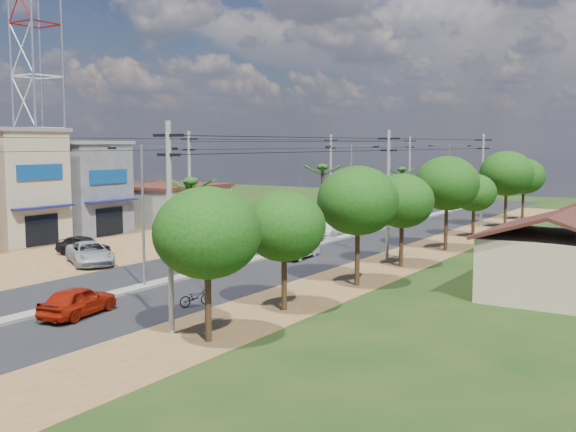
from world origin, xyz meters
name	(u,v)px	position (x,y,z in m)	size (l,w,h in m)	color
ground	(145,288)	(0.00, 0.00, 0.00)	(160.00, 160.00, 0.00)	black
road	(289,252)	(0.00, 15.00, 0.02)	(12.00, 110.00, 0.04)	black
median	(309,246)	(0.00, 18.00, 0.09)	(1.00, 90.00, 0.18)	#605E56
dirt_lot_west	(78,247)	(-15.00, 8.00, 0.02)	(18.00, 46.00, 0.04)	brown
dirt_shoulder_east	(394,263)	(8.50, 15.00, 0.01)	(5.00, 90.00, 0.03)	brown
shophouse_cream	(9,186)	(-21.98, 7.00, 4.66)	(9.00, 6.40, 9.30)	tan
shophouse_grey	(78,187)	(-21.98, 14.00, 4.16)	(9.00, 6.40, 8.30)	#494A50
low_shed	(163,203)	(-21.00, 24.00, 1.97)	(10.40, 10.40, 3.95)	#605E56
telecom_tower	(35,23)	(-27.00, 14.00, 19.12)	(3.80, 3.80, 43.00)	gray
house_east_near	(561,253)	(20.00, 10.00, 2.39)	(7.60, 7.50, 4.60)	tan
tree_east_a	(207,233)	(9.50, -6.00, 4.49)	(4.40, 4.40, 6.37)	black
tree_east_b	(284,226)	(9.30, 0.00, 4.11)	(4.00, 4.00, 5.83)	black
tree_east_c	(358,201)	(9.70, 7.00, 4.86)	(4.60, 4.60, 6.83)	black
tree_east_d	(402,201)	(9.40, 14.00, 4.34)	(4.20, 4.20, 6.13)	black
tree_east_e	(447,183)	(9.60, 22.00, 5.09)	(4.80, 4.80, 7.14)	black
tree_east_f	(474,193)	(9.20, 30.00, 3.89)	(3.80, 3.80, 5.52)	black
tree_east_g	(507,174)	(9.80, 38.00, 5.24)	(5.00, 5.00, 7.38)	black
tree_east_h	(524,176)	(9.50, 46.00, 4.64)	(4.40, 4.40, 6.52)	black
palm_median_near	(190,186)	(0.00, 4.00, 5.54)	(2.00, 2.00, 6.15)	black
palm_median_mid	(322,171)	(0.00, 20.00, 5.90)	(2.00, 2.00, 6.55)	black
palm_median_far	(402,172)	(0.00, 36.00, 5.26)	(2.00, 2.00, 5.85)	black
streetlight_near	(143,203)	(0.00, 0.00, 4.79)	(5.10, 0.18, 8.00)	gray
streetlight_mid	(351,182)	(0.00, 25.00, 4.79)	(5.10, 0.18, 8.00)	gray
streetlight_far	(449,172)	(0.00, 50.00, 4.79)	(5.10, 0.18, 8.00)	gray
utility_pole_w_b	(190,187)	(-7.00, 12.00, 4.76)	(1.60, 0.24, 9.00)	#605E56
utility_pole_w_c	(331,176)	(-7.00, 34.00, 4.76)	(1.60, 0.24, 9.00)	#605E56
utility_pole_w_d	(409,169)	(-7.00, 55.00, 4.76)	(1.60, 0.24, 9.00)	#605E56
utility_pole_e_a	(170,223)	(7.50, -6.00, 4.76)	(1.60, 0.24, 9.00)	#605E56
utility_pole_e_b	(388,192)	(7.50, 16.00, 4.76)	(1.60, 0.24, 9.00)	#605E56
utility_pole_e_c	(482,178)	(7.50, 38.00, 4.76)	(1.60, 0.24, 9.00)	#605E56
car_red_near	(78,302)	(1.81, -6.17, 0.72)	(1.69, 4.21, 1.43)	maroon
car_silver_mid	(299,249)	(2.15, 12.96, 0.67)	(1.42, 4.06, 1.34)	#A4A8AC
car_white_far	(330,229)	(-1.50, 24.10, 0.64)	(1.80, 4.42, 1.28)	beige
car_parked_silver	(90,254)	(-8.37, 3.43, 0.75)	(2.47, 5.36, 1.49)	#A4A8AC
car_parked_dark	(83,246)	(-11.58, 5.59, 0.73)	(1.71, 4.26, 1.45)	black
moto_rider_east	(195,298)	(5.20, -1.76, 0.46)	(0.61, 1.74, 0.92)	black
moto_rider_west_a	(306,238)	(-1.20, 19.44, 0.48)	(0.63, 1.81, 0.95)	black
moto_rider_west_b	(339,220)	(-5.00, 32.14, 0.46)	(0.44, 1.54, 0.93)	black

